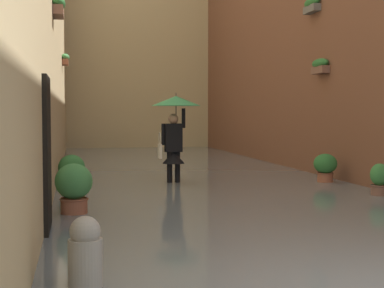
% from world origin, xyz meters
% --- Properties ---
extents(ground_plane, '(60.00, 60.00, 0.00)m').
position_xyz_m(ground_plane, '(0.00, -11.00, 0.00)').
color(ground_plane, '#605B56').
extents(flood_water, '(7.21, 28.00, 0.16)m').
position_xyz_m(flood_water, '(0.00, -11.00, 0.08)').
color(flood_water, slate).
rests_on(flood_water, ground_plane).
extents(building_facade_far, '(10.01, 1.80, 13.66)m').
position_xyz_m(building_facade_far, '(0.00, -22.90, 6.83)').
color(building_facade_far, tan).
rests_on(building_facade_far, ground_plane).
extents(person_wading, '(1.11, 1.11, 2.17)m').
position_xyz_m(person_wading, '(0.62, -8.70, 1.56)').
color(person_wading, black).
rests_on(person_wading, ground_plane).
extents(potted_plant_near_left, '(0.36, 0.36, 0.76)m').
position_xyz_m(potted_plant_near_left, '(-2.84, -5.92, 0.40)').
color(potted_plant_near_left, brown).
rests_on(potted_plant_near_left, ground_plane).
extents(potted_plant_near_right, '(0.58, 0.58, 0.93)m').
position_xyz_m(potted_plant_near_right, '(2.84, -5.04, 0.53)').
color(potted_plant_near_right, '#9E563D').
rests_on(potted_plant_near_right, ground_plane).
extents(potted_plant_far_left, '(0.53, 0.53, 0.79)m').
position_xyz_m(potted_plant_far_left, '(-2.73, -8.12, 0.47)').
color(potted_plant_far_left, '#9E563D').
rests_on(potted_plant_far_left, ground_plane).
extents(potted_plant_mid_right, '(0.56, 0.56, 0.84)m').
position_xyz_m(potted_plant_mid_right, '(2.89, -8.38, 0.47)').
color(potted_plant_mid_right, brown).
rests_on(potted_plant_mid_right, ground_plane).
extents(mooring_bollard, '(0.31, 0.31, 0.80)m').
position_xyz_m(mooring_bollard, '(2.73, -1.12, 0.40)').
color(mooring_bollard, gray).
rests_on(mooring_bollard, ground_plane).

